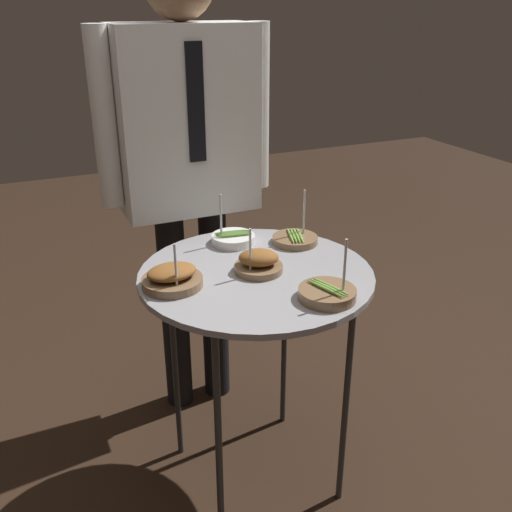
{
  "coord_description": "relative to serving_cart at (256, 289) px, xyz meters",
  "views": [
    {
      "loc": [
        -0.61,
        -1.35,
        1.48
      ],
      "look_at": [
        0.0,
        0.0,
        0.82
      ],
      "focal_mm": 40.0,
      "sensor_mm": 36.0,
      "label": 1
    }
  ],
  "objects": [
    {
      "name": "bowl_asparagus_near_rim",
      "position": [
        0.1,
        -0.22,
        0.07
      ],
      "size": [
        0.15,
        0.15,
        0.18
      ],
      "color": "brown",
      "rests_on": "serving_cart"
    },
    {
      "name": "bowl_asparagus_front_right",
      "position": [
        0.2,
        0.15,
        0.07
      ],
      "size": [
        0.15,
        0.15,
        0.17
      ],
      "color": "brown",
      "rests_on": "serving_cart"
    },
    {
      "name": "serving_cart",
      "position": [
        0.0,
        0.0,
        0.0
      ],
      "size": [
        0.68,
        0.68,
        0.77
      ],
      "color": "#939399",
      "rests_on": "ground_plane"
    },
    {
      "name": "ground_plane",
      "position": [
        0.0,
        0.0,
        -0.71
      ],
      "size": [
        8.0,
        8.0,
        0.0
      ],
      "primitive_type": "plane",
      "color": "black"
    },
    {
      "name": "bowl_asparagus_back_left",
      "position": [
        0.02,
        0.23,
        0.07
      ],
      "size": [
        0.14,
        0.14,
        0.17
      ],
      "color": "white",
      "rests_on": "serving_cart"
    },
    {
      "name": "waiter_figure",
      "position": [
        -0.04,
        0.49,
        0.33
      ],
      "size": [
        0.6,
        0.23,
        1.64
      ],
      "color": "black",
      "rests_on": "ground_plane"
    },
    {
      "name": "bowl_roast_mid_right",
      "position": [
        0.01,
        0.0,
        0.09
      ],
      "size": [
        0.14,
        0.14,
        0.14
      ],
      "color": "brown",
      "rests_on": "serving_cart"
    },
    {
      "name": "bowl_roast_center",
      "position": [
        -0.24,
        0.01,
        0.08
      ],
      "size": [
        0.17,
        0.17,
        0.14
      ],
      "color": "brown",
      "rests_on": "serving_cart"
    }
  ]
}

